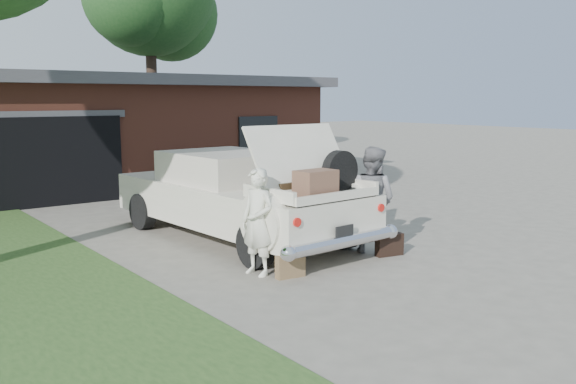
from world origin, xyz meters
TOP-DOWN VIEW (x-y plane):
  - ground at (0.00, 0.00)m, footprint 90.00×90.00m
  - house at (0.98, 11.47)m, footprint 12.80×7.80m
  - sedan at (0.05, 2.22)m, footprint 2.50×5.83m
  - woman_left at (-1.01, 0.03)m, footprint 0.50×0.66m
  - woman_right at (1.33, -0.02)m, footprint 0.90×1.04m
  - suitcase_left at (-0.72, -0.39)m, footprint 0.46×0.20m
  - suitcase_right at (1.39, -0.40)m, footprint 0.51×0.26m

SIDE VIEW (x-z plane):
  - ground at x=0.00m, z-range 0.00..0.00m
  - suitcase_left at x=-0.72m, z-range 0.00..0.35m
  - suitcase_right at x=1.39m, z-range 0.00..0.38m
  - woman_left at x=-1.01m, z-range 0.00..1.62m
  - sedan at x=0.05m, z-range -0.26..1.94m
  - woman_right at x=1.33m, z-range 0.00..1.83m
  - house at x=0.98m, z-range 0.02..3.32m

